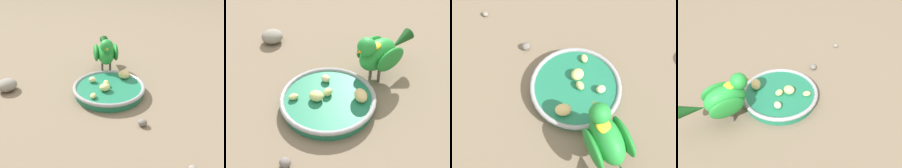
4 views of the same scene
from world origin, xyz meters
The scene contains 10 objects.
ground_plane centered at (0.00, 0.00, 0.00)m, with size 4.00×4.00×0.00m, color #756651.
feeding_bowl centered at (-0.03, -0.01, 0.02)m, with size 0.24×0.24×0.03m.
apple_piece_0 centered at (-0.04, -0.01, 0.04)m, with size 0.03×0.02×0.02m, color #C6D17A.
apple_piece_1 centered at (-0.08, 0.03, 0.04)m, with size 0.02×0.02×0.02m, color beige.
apple_piece_2 centered at (-0.05, -0.04, 0.04)m, with size 0.04×0.03×0.02m, color #C6D17A.
apple_piece_3 centered at (-0.09, -0.07, 0.03)m, with size 0.02×0.02×0.01m, color #C6D17A.
apple_piece_4 centered at (0.04, 0.03, 0.04)m, with size 0.04×0.03×0.03m, color #E5C67F.
parrot centered at (0.00, 0.15, 0.08)m, with size 0.11×0.21×0.15m.
rock_large centered at (-0.36, 0.09, 0.02)m, with size 0.07×0.06×0.04m, color gray.
pebble_0 centered at (0.02, -0.20, 0.01)m, with size 0.02×0.02×0.02m, color slate.
Camera 2 is at (0.33, -0.41, 0.53)m, focal length 48.73 mm.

